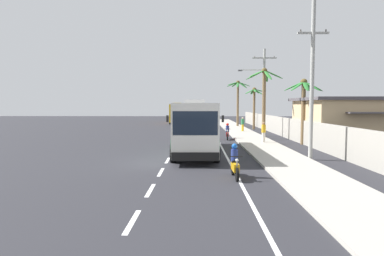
# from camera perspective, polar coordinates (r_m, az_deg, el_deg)

# --- Properties ---
(ground_plane) EXTENTS (160.00, 160.00, 0.00)m
(ground_plane) POSITION_cam_1_polar(r_m,az_deg,el_deg) (19.11, -4.41, -5.93)
(ground_plane) COLOR #28282D
(sidewalk_kerb) EXTENTS (3.20, 90.00, 0.14)m
(sidewalk_kerb) POSITION_cam_1_polar(r_m,az_deg,el_deg) (29.33, 10.93, -2.40)
(sidewalk_kerb) COLOR #A8A399
(sidewalk_kerb) RESTS_ON ground
(lane_markings) EXTENTS (3.76, 71.35, 0.01)m
(lane_markings) POSITION_cam_1_polar(r_m,az_deg,el_deg) (33.76, 1.71, -1.62)
(lane_markings) COLOR white
(lane_markings) RESTS_ON ground
(boundary_wall) EXTENTS (0.24, 60.00, 1.99)m
(boundary_wall) POSITION_cam_1_polar(r_m,az_deg,el_deg) (33.95, 16.15, -0.07)
(boundary_wall) COLOR #9E998E
(boundary_wall) RESTS_ON ground
(coach_bus_foreground) EXTENTS (3.11, 11.22, 3.65)m
(coach_bus_foreground) POSITION_cam_1_polar(r_m,az_deg,el_deg) (22.89, 0.43, 0.50)
(coach_bus_foreground) COLOR silver
(coach_bus_foreground) RESTS_ON ground
(coach_bus_far_lane) EXTENTS (3.07, 12.25, 3.69)m
(coach_bus_far_lane) POSITION_cam_1_polar(r_m,az_deg,el_deg) (60.80, -2.39, 2.65)
(coach_bus_far_lane) COLOR gold
(coach_bus_far_lane) RESTS_ON ground
(motorcycle_beside_bus) EXTENTS (0.56, 1.96, 1.54)m
(motorcycle_beside_bus) POSITION_cam_1_polar(r_m,az_deg,el_deg) (15.22, 7.30, -6.07)
(motorcycle_beside_bus) COLOR black
(motorcycle_beside_bus) RESTS_ON ground
(motorcycle_trailing) EXTENTS (0.56, 1.96, 1.56)m
(motorcycle_trailing) POSITION_cam_1_polar(r_m,az_deg,el_deg) (31.96, 6.05, -0.82)
(motorcycle_trailing) COLOR black
(motorcycle_trailing) RESTS_ON ground
(pedestrian_near_kerb) EXTENTS (0.36, 0.36, 1.70)m
(pedestrian_near_kerb) POSITION_cam_1_polar(r_m,az_deg,el_deg) (28.86, 12.09, -0.60)
(pedestrian_near_kerb) COLOR beige
(pedestrian_near_kerb) RESTS_ON sidewalk_kerb
(pedestrian_midwalk) EXTENTS (0.36, 0.36, 1.67)m
(pedestrian_midwalk) POSITION_cam_1_polar(r_m,az_deg,el_deg) (40.58, 8.61, 0.70)
(pedestrian_midwalk) COLOR gold
(pedestrian_midwalk) RESTS_ON sidewalk_kerb
(utility_pole_nearest) EXTENTS (1.83, 0.24, 9.31)m
(utility_pole_nearest) POSITION_cam_1_polar(r_m,az_deg,el_deg) (21.06, 19.76, 7.87)
(utility_pole_nearest) COLOR #9E9E99
(utility_pole_nearest) RESTS_ON ground
(utility_pole_mid) EXTENTS (3.94, 0.24, 9.03)m
(utility_pole_mid) POSITION_cam_1_polar(r_m,az_deg,el_deg) (35.59, 11.98, 6.44)
(utility_pole_mid) COLOR #9E9E99
(utility_pole_mid) RESTS_ON ground
(palm_nearest) EXTENTS (3.55, 3.48, 6.92)m
(palm_nearest) POSITION_cam_1_polar(r_m,az_deg,el_deg) (50.65, 7.81, 5.70)
(palm_nearest) COLOR brown
(palm_nearest) RESTS_ON ground
(palm_second) EXTENTS (3.16, 3.23, 5.44)m
(palm_second) POSITION_cam_1_polar(r_m,az_deg,el_deg) (29.18, 18.47, 4.81)
(palm_second) COLOR brown
(palm_second) RESTS_ON ground
(palm_third) EXTENTS (3.63, 3.49, 6.83)m
(palm_third) POSITION_cam_1_polar(r_m,az_deg,el_deg) (33.12, 12.15, 6.17)
(palm_third) COLOR brown
(palm_third) RESTS_ON ground
(palm_fourth) EXTENTS (2.80, 2.83, 5.63)m
(palm_fourth) POSITION_cam_1_polar(r_m,az_deg,el_deg) (45.79, 10.55, 4.78)
(palm_fourth) COLOR brown
(palm_fourth) RESTS_ON ground
(roadside_building) EXTENTS (12.03, 8.48, 3.87)m
(roadside_building) POSITION_cam_1_polar(r_m,az_deg,el_deg) (31.37, 28.58, 1.05)
(roadside_building) COLOR tan
(roadside_building) RESTS_ON ground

